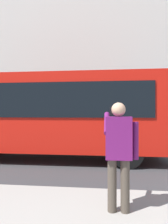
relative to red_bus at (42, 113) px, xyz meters
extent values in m
plane|color=#38383A|center=(-2.79, -0.21, -1.68)|extent=(60.00, 60.00, 0.00)
cube|color=beige|center=(-2.79, -7.01, 4.32)|extent=(28.00, 0.80, 12.00)
cube|color=navy|center=(-6.29, -6.41, 1.32)|extent=(4.40, 1.10, 0.24)
cube|color=red|center=(-0.02, -0.01, 0.02)|extent=(9.00, 2.50, 2.60)
cube|color=black|center=(-0.02, 1.25, 0.42)|extent=(7.60, 0.06, 1.10)
cylinder|color=black|center=(-3.02, -1.11, -1.18)|extent=(1.00, 0.28, 1.00)
cylinder|color=black|center=(-3.02, 1.09, -1.18)|extent=(1.00, 0.28, 1.00)
cylinder|color=#4C4238|center=(-2.70, 4.26, -1.12)|extent=(0.14, 0.14, 0.82)
cylinder|color=#4C4238|center=(-2.50, 4.26, -1.12)|extent=(0.14, 0.14, 0.82)
cube|color=#6B1960|center=(-2.60, 4.26, -0.38)|extent=(0.40, 0.24, 0.66)
sphere|color=#D8A884|center=(-2.60, 4.26, 0.06)|extent=(0.22, 0.22, 0.22)
cylinder|color=#6B1960|center=(-2.86, 4.26, -0.42)|extent=(0.09, 0.09, 0.58)
cylinder|color=#6B1960|center=(-2.42, 4.10, -0.16)|extent=(0.09, 0.48, 0.37)
cube|color=black|center=(-2.50, 3.96, 0.04)|extent=(0.07, 0.01, 0.14)
camera|label=1|loc=(-2.43, 7.54, 0.00)|focal=33.37mm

